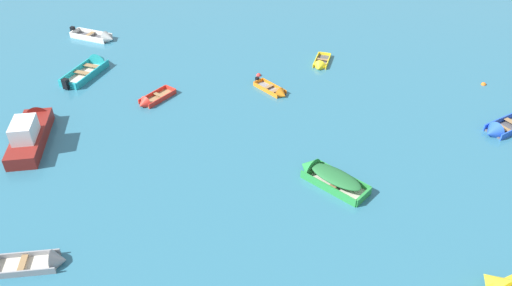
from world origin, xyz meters
name	(u,v)px	position (x,y,z in m)	size (l,w,h in m)	color
rowboat_blue_back_row_center	(500,129)	(14.50, 23.61, 0.20)	(3.79, 3.56, 1.17)	#4C4C51
rowboat_grey_midfield_left	(45,262)	(-7.46, 8.72, 0.16)	(3.32, 2.00, 1.03)	beige
rowboat_green_near_camera	(325,175)	(4.27, 16.99, 0.35)	(4.19, 3.27, 1.34)	beige
motor_launch_maroon_cluster_outer	(31,131)	(-13.35, 17.34, 0.61)	(3.46, 6.12, 2.12)	maroon
rowboat_red_distant_center	(149,101)	(-7.96, 22.63, 0.15)	(2.16, 3.06, 0.96)	#99754C
rowboat_turquoise_midfield_right	(93,66)	(-13.91, 26.46, 0.24)	(2.15, 4.89, 1.43)	beige
rowboat_yellow_center	(320,65)	(2.85, 30.22, 0.13)	(1.23, 2.79, 0.93)	#4C4C51
rowboat_white_outer_right	(100,37)	(-15.80, 31.50, 0.21)	(4.29, 1.94, 1.14)	#4C4C51
rowboat_orange_cluster_inner	(276,92)	(0.21, 25.58, 0.14)	(2.76, 2.38, 0.84)	gray
mooring_buoy_trailing	(259,76)	(-1.48, 27.89, 0.00)	(0.36, 0.36, 0.36)	red
mooring_buoy_central	(483,85)	(14.60, 29.68, 0.00)	(0.36, 0.36, 0.36)	orange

